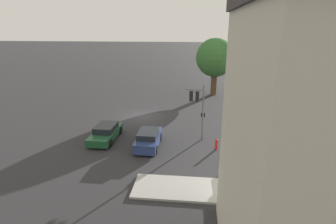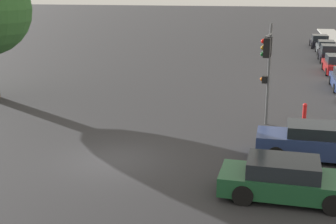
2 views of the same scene
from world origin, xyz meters
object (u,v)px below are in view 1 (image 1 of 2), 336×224
at_px(fire_hydrant, 216,144).
at_px(crossing_car_0, 106,133).
at_px(crossing_car_1, 148,139).
at_px(parked_car_0, 264,162).
at_px(street_tree, 215,58).
at_px(traffic_signal, 198,102).

bearing_deg(fire_hydrant, crossing_car_0, -96.13).
relative_size(crossing_car_1, parked_car_0, 0.97).
bearing_deg(fire_hydrant, crossing_car_1, -90.41).
relative_size(street_tree, crossing_car_1, 1.93).
height_order(street_tree, crossing_car_0, street_tree).
bearing_deg(street_tree, traffic_signal, -8.46).
bearing_deg(parked_car_0, crossing_car_1, 157.67).
distance_m(traffic_signal, fire_hydrant, 3.91).
relative_size(street_tree, parked_car_0, 1.88).
bearing_deg(traffic_signal, street_tree, -1.35).
relative_size(street_tree, traffic_signal, 1.63).
bearing_deg(crossing_car_1, street_tree, -19.17).
bearing_deg(crossing_car_0, crossing_car_1, 77.43).
bearing_deg(crossing_car_1, fire_hydrant, -90.35).
height_order(street_tree, parked_car_0, street_tree).
bearing_deg(crossing_car_0, parked_car_0, 73.07).
relative_size(crossing_car_1, fire_hydrant, 4.58).
relative_size(crossing_car_0, crossing_car_1, 1.05).
xyz_separation_m(traffic_signal, fire_hydrant, (2.01, 1.62, -2.94)).
bearing_deg(parked_car_0, street_tree, 93.59).
bearing_deg(fire_hydrant, street_tree, 177.40).
xyz_separation_m(street_tree, parked_car_0, (21.70, 2.17, -4.61)).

